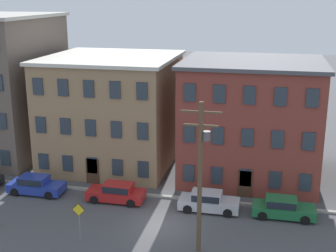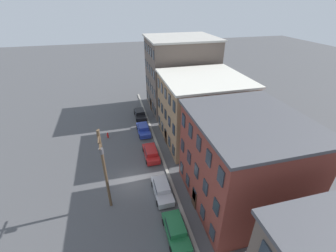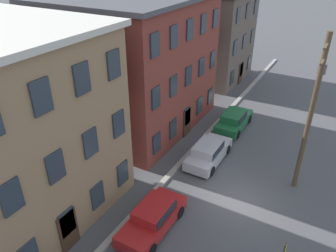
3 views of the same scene
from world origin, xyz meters
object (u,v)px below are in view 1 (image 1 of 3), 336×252
at_px(car_blue, 36,184).
at_px(car_silver, 208,201).
at_px(car_red, 117,192).
at_px(car_green, 283,207).
at_px(utility_pole, 201,170).
at_px(caution_sign, 79,217).

height_order(car_blue, car_silver, same).
bearing_deg(car_silver, car_blue, 179.86).
height_order(car_red, car_silver, same).
distance_m(car_blue, car_green, 19.16).
relative_size(car_silver, utility_pole, 0.46).
xyz_separation_m(car_blue, car_green, (19.16, 0.05, 0.00)).
distance_m(car_silver, utility_pole, 7.34).
bearing_deg(caution_sign, utility_pole, 5.24).
relative_size(car_blue, utility_pole, 0.46).
bearing_deg(utility_pole, car_silver, 92.33).
relative_size(car_blue, caution_sign, 1.61).
distance_m(car_blue, car_silver, 13.83).
bearing_deg(car_blue, car_green, 0.16).
bearing_deg(car_silver, car_red, 179.58).
bearing_deg(car_silver, car_green, 0.93).
bearing_deg(car_silver, caution_sign, -138.79).
height_order(car_silver, caution_sign, caution_sign).
xyz_separation_m(car_blue, car_red, (6.78, 0.02, 0.00)).
bearing_deg(utility_pole, caution_sign, -174.76).
bearing_deg(car_red, car_silver, -0.42).
bearing_deg(car_green, utility_pole, -131.17).
distance_m(car_red, car_green, 12.38).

